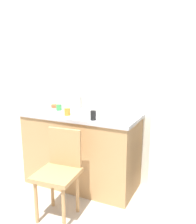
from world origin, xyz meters
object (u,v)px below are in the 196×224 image
(cup_green, at_px, (59,107))
(terracotta_bowl, at_px, (56,106))
(chair, at_px, (60,169))
(dish_tray, at_px, (92,111))
(refrigerator, at_px, (183,157))
(cup_orange, at_px, (67,112))
(cup_black, at_px, (93,115))

(cup_green, bearing_deg, terracotta_bowl, 137.85)
(chair, relative_size, cup_green, 11.79)
(chair, bearing_deg, dish_tray, 85.45)
(dish_tray, bearing_deg, cup_green, -172.81)
(dish_tray, height_order, cup_green, cup_green)
(chair, height_order, cup_green, cup_green)
(terracotta_bowl, bearing_deg, refrigerator, -4.85)
(chair, relative_size, cup_orange, 10.33)
(chair, bearing_deg, terracotta_bowl, 121.26)
(terracotta_bowl, height_order, cup_orange, cup_orange)
(cup_green, bearing_deg, cup_black, -22.24)
(terracotta_bowl, distance_m, cup_green, 0.18)
(dish_tray, xyz_separation_m, cup_green, (-0.44, -0.06, 0.01))
(cup_green, relative_size, cup_black, 0.71)
(chair, distance_m, cup_green, 0.93)
(chair, relative_size, dish_tray, 3.18)
(cup_orange, xyz_separation_m, cup_black, (0.37, -0.06, 0.01))
(cup_orange, bearing_deg, chair, -68.00)
(cup_orange, distance_m, cup_black, 0.37)
(terracotta_bowl, distance_m, cup_orange, 0.49)
(chair, bearing_deg, cup_orange, 107.36)
(cup_green, bearing_deg, cup_orange, -37.52)
(refrigerator, xyz_separation_m, terracotta_bowl, (-1.68, 0.14, 0.37))
(refrigerator, relative_size, terracotta_bowl, 9.55)
(cup_orange, bearing_deg, cup_black, -9.79)
(refrigerator, relative_size, cup_green, 15.44)
(refrigerator, relative_size, dish_tray, 4.16)
(chair, height_order, cup_orange, cup_orange)
(cup_orange, relative_size, cup_black, 0.81)
(terracotta_bowl, relative_size, cup_orange, 1.42)
(refrigerator, height_order, cup_black, refrigerator)
(refrigerator, distance_m, cup_black, 1.04)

